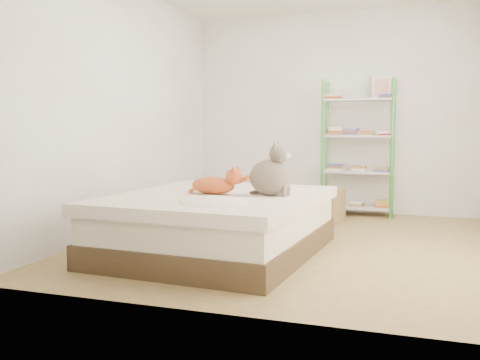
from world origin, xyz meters
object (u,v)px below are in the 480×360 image
at_px(orange_cat, 213,183).
at_px(cardboard_box, 317,205).
at_px(white_bin, 224,196).
at_px(shelf_unit, 358,151).
at_px(grey_cat, 270,170).
at_px(bed, 218,223).

relative_size(orange_cat, cardboard_box, 0.76).
bearing_deg(white_bin, cardboard_box, -25.10).
xyz_separation_m(shelf_unit, cardboard_box, (-0.39, -0.69, -0.61)).
xyz_separation_m(orange_cat, white_bin, (-0.85, 2.54, -0.43)).
bearing_deg(grey_cat, cardboard_box, 1.07).
xyz_separation_m(orange_cat, shelf_unit, (0.94, 2.57, 0.19)).
xyz_separation_m(orange_cat, cardboard_box, (0.55, 1.88, -0.42)).
distance_m(orange_cat, shelf_unit, 2.74).
bearing_deg(bed, cardboard_box, 77.79).
relative_size(shelf_unit, white_bin, 4.55).
height_order(bed, shelf_unit, shelf_unit).
xyz_separation_m(grey_cat, white_bin, (-1.34, 2.45, -0.56)).
xyz_separation_m(grey_cat, shelf_unit, (0.45, 2.49, 0.07)).
bearing_deg(shelf_unit, white_bin, -179.01).
relative_size(orange_cat, shelf_unit, 0.27).
height_order(grey_cat, shelf_unit, shelf_unit).
bearing_deg(shelf_unit, orange_cat, -110.08).
bearing_deg(orange_cat, white_bin, 116.74).
xyz_separation_m(bed, shelf_unit, (0.91, 2.53, 0.55)).
distance_m(bed, shelf_unit, 2.74).
distance_m(orange_cat, grey_cat, 0.51).
distance_m(shelf_unit, white_bin, 1.90).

